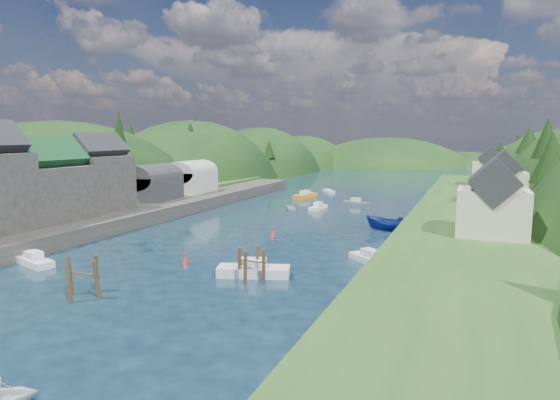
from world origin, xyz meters
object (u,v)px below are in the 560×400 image
at_px(piling_cluster_far, 251,267).
at_px(channel_buoy_far, 273,232).
at_px(piling_cluster_near, 84,281).
at_px(channel_buoy_near, 185,259).

bearing_deg(piling_cluster_far, channel_buoy_far, 107.78).
relative_size(piling_cluster_near, channel_buoy_near, 3.45).
bearing_deg(piling_cluster_far, channel_buoy_near, 165.20).
relative_size(piling_cluster_far, channel_buoy_far, 3.24).
bearing_deg(piling_cluster_far, piling_cluster_near, -139.30).
bearing_deg(channel_buoy_far, piling_cluster_near, -100.10).
relative_size(piling_cluster_near, channel_buoy_far, 3.45).
relative_size(piling_cluster_far, channel_buoy_near, 3.24).
xyz_separation_m(piling_cluster_far, channel_buoy_near, (-8.67, 2.29, -0.73)).
height_order(piling_cluster_far, channel_buoy_near, piling_cluster_far).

